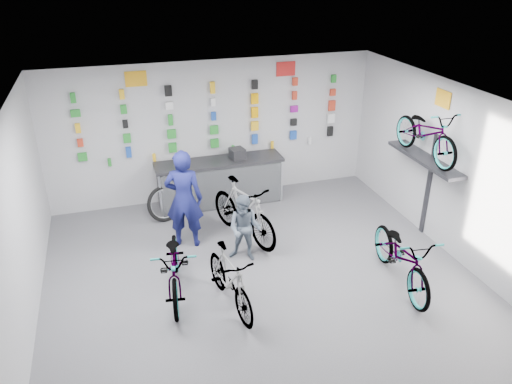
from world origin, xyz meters
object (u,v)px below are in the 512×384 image
object	(u,v)px
bike_center	(230,279)
bike_service	(243,211)
counter	(220,183)
bike_left	(175,266)
bike_right	(402,256)
customer	(245,228)
clerk	(184,199)

from	to	relation	value
bike_center	bike_service	distance (m)	2.06
counter	bike_center	size ratio (longest dim) A/B	1.65
bike_left	bike_center	world-z (taller)	bike_left
bike_left	bike_service	bearing A→B (deg)	49.69
bike_right	customer	world-z (taller)	customer
bike_left	customer	xyz separation A→B (m)	(1.31, 0.62, 0.11)
counter	bike_right	bearing A→B (deg)	-59.79
counter	bike_right	xyz separation A→B (m)	(2.15, -3.69, 0.04)
counter	customer	xyz separation A→B (m)	(-0.08, -2.24, 0.13)
bike_right	bike_center	bearing A→B (deg)	-177.83
bike_right	bike_left	bearing A→B (deg)	173.83
counter	bike_left	xyz separation A→B (m)	(-1.40, -2.86, 0.01)
bike_right	customer	distance (m)	2.66
bike_left	bike_center	bearing A→B (deg)	-30.80
bike_left	bike_center	distance (m)	0.94
counter	bike_service	bearing A→B (deg)	-86.63
clerk	bike_right	bearing A→B (deg)	162.45
customer	bike_right	bearing A→B (deg)	-3.00
bike_center	bike_right	xyz separation A→B (m)	(2.81, -0.23, 0.03)
bike_left	counter	bearing A→B (deg)	72.00
bike_center	bike_right	size ratio (longest dim) A/B	0.82
bike_center	clerk	distance (m)	2.08
bike_left	clerk	distance (m)	1.54
bike_service	customer	world-z (taller)	customer
bike_service	customer	size ratio (longest dim) A/B	1.57
clerk	customer	bearing A→B (deg)	156.67
counter	clerk	world-z (taller)	clerk
bike_service	bike_center	bearing A→B (deg)	-132.37
clerk	bike_left	bearing A→B (deg)	91.98
clerk	customer	size ratio (longest dim) A/B	1.52
bike_center	bike_service	size ratio (longest dim) A/B	0.85
bike_left	bike_center	size ratio (longest dim) A/B	1.16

